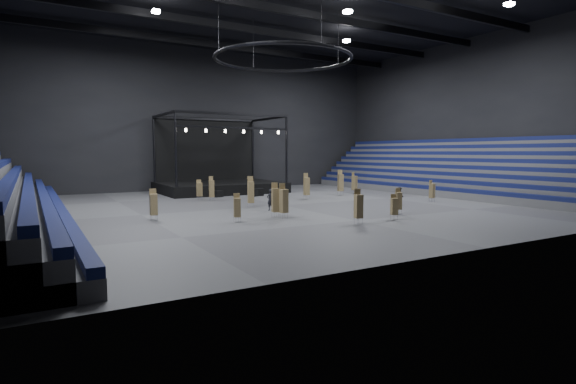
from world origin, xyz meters
TOP-DOWN VIEW (x-y plane):
  - floor at (0.00, 0.00)m, footprint 50.00×50.00m
  - ceiling at (0.00, 0.00)m, footprint 50.00×42.00m
  - wall_back at (0.00, 21.00)m, footprint 50.00×0.20m
  - wall_front at (0.00, -21.00)m, footprint 50.00×0.20m
  - wall_right at (25.00, 0.00)m, footprint 0.20×42.00m
  - bleachers_right at (22.94, 0.00)m, footprint 7.20×40.00m
  - stage at (0.00, 16.24)m, footprint 14.00×10.00m
  - truss_ring at (-0.00, 0.00)m, footprint 12.30×12.30m
  - roof_girders at (0.00, -0.00)m, footprint 49.00×30.35m
  - floodlights at (0.00, -4.00)m, footprint 28.60×16.60m
  - flight_case_left at (-2.33, 10.02)m, footprint 1.14×0.85m
  - flight_case_mid at (1.23, 8.78)m, footprint 1.25×0.96m
  - flight_case_right at (1.86, 9.04)m, footprint 1.31×0.75m
  - chair_stack_0 at (14.00, -4.63)m, footprint 0.52×0.52m
  - chair_stack_1 at (-5.12, 8.01)m, footprint 0.52×0.52m
  - chair_stack_2 at (-4.16, -6.20)m, footprint 0.58×0.58m
  - chair_stack_3 at (-0.81, -11.73)m, footprint 0.57×0.57m
  - chair_stack_4 at (-7.60, -7.06)m, footprint 0.56×0.56m
  - chair_stack_5 at (2.65, -11.47)m, footprint 0.55×0.55m
  - chair_stack_6 at (12.81, 5.88)m, footprint 0.65×0.65m
  - chair_stack_7 at (10.28, 5.17)m, footprint 0.68×0.68m
  - chair_stack_8 at (-12.37, -3.45)m, footprint 0.52×0.52m
  - chair_stack_9 at (4.75, 3.54)m, footprint 0.55×0.55m
  - chair_stack_10 at (-3.26, -0.07)m, footprint 0.62×0.62m
  - chair_stack_11 at (-4.29, 6.80)m, footprint 0.48×0.48m
  - chair_stack_12 at (5.03, -9.41)m, footprint 0.54×0.54m
  - chair_stack_13 at (-3.90, -7.00)m, footprint 0.54×0.54m
  - man_center at (-2.61, -2.46)m, footprint 0.73×0.58m
  - crew_member at (9.57, -4.85)m, footprint 0.82×0.93m

SIDE VIEW (x-z plane):
  - floor at x=0.00m, z-range 0.00..0.00m
  - flight_case_left at x=-2.33m, z-range 0.00..0.68m
  - flight_case_mid at x=1.23m, z-range 0.00..0.75m
  - flight_case_right at x=1.86m, z-range 0.00..0.83m
  - crew_member at x=9.57m, z-range 0.00..1.61m
  - man_center at x=-2.61m, z-range 0.00..1.78m
  - chair_stack_5 at x=2.65m, z-range 0.07..1.90m
  - chair_stack_12 at x=5.03m, z-range 0.05..2.07m
  - chair_stack_4 at x=-7.60m, z-range 0.07..2.06m
  - chair_stack_0 at x=14.00m, z-range 0.05..2.16m
  - chair_stack_1 at x=-5.12m, z-range 0.08..2.15m
  - chair_stack_8 at x=-12.37m, z-range 0.06..2.32m
  - chair_stack_3 at x=-0.81m, z-range 0.05..2.42m
  - chair_stack_11 at x=-4.29m, z-range 0.02..2.48m
  - chair_stack_6 at x=12.81m, z-range 0.05..2.53m
  - chair_stack_2 at x=-4.16m, z-range 0.03..2.61m
  - chair_stack_13 at x=-3.90m, z-range 0.04..2.60m
  - chair_stack_9 at x=4.75m, z-range 0.03..2.70m
  - chair_stack_10 at x=-3.26m, z-range 0.03..2.76m
  - stage at x=0.00m, z-range -3.15..6.05m
  - chair_stack_7 at x=10.28m, z-range 0.04..2.89m
  - bleachers_right at x=22.94m, z-range -1.47..4.93m
  - wall_back at x=0.00m, z-range 0.00..18.00m
  - wall_front at x=0.00m, z-range 0.00..18.00m
  - wall_right at x=25.00m, z-range 0.00..18.00m
  - truss_ring at x=0.00m, z-range 10.43..15.58m
  - floodlights at x=0.00m, z-range 16.48..16.73m
  - roof_girders at x=0.00m, z-range 16.85..17.55m
  - ceiling at x=0.00m, z-range 17.90..18.10m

